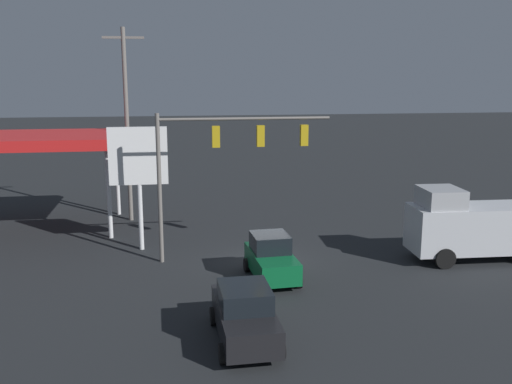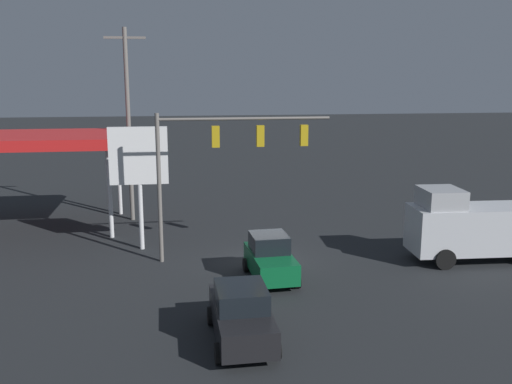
{
  "view_description": "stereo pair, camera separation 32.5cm",
  "coord_description": "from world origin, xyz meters",
  "px_view_note": "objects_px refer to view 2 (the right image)",
  "views": [
    {
      "loc": [
        4.26,
        25.54,
        8.83
      ],
      "look_at": [
        0.0,
        -2.0,
        3.07
      ],
      "focal_mm": 40.0,
      "sensor_mm": 36.0,
      "label": 1
    },
    {
      "loc": [
        3.94,
        25.59,
        8.83
      ],
      "look_at": [
        0.0,
        -2.0,
        3.07
      ],
      "focal_mm": 40.0,
      "sensor_mm": 36.0,
      "label": 2
    }
  ],
  "objects_px": {
    "sedan_waiting": "(241,314)",
    "price_sign": "(139,161)",
    "utility_pole": "(128,122)",
    "hatchback_crossing": "(270,258)",
    "delivery_truck": "(478,226)",
    "traffic_signal_assembly": "(223,151)"
  },
  "relations": [
    {
      "from": "traffic_signal_assembly",
      "to": "price_sign",
      "type": "height_order",
      "value": "traffic_signal_assembly"
    },
    {
      "from": "utility_pole",
      "to": "hatchback_crossing",
      "type": "bearing_deg",
      "value": 120.25
    },
    {
      "from": "utility_pole",
      "to": "hatchback_crossing",
      "type": "height_order",
      "value": "utility_pole"
    },
    {
      "from": "sedan_waiting",
      "to": "price_sign",
      "type": "bearing_deg",
      "value": -161.83
    },
    {
      "from": "traffic_signal_assembly",
      "to": "sedan_waiting",
      "type": "distance_m",
      "value": 9.84
    },
    {
      "from": "hatchback_crossing",
      "to": "sedan_waiting",
      "type": "xyz_separation_m",
      "value": [
        1.94,
        5.73,
        0.0
      ]
    },
    {
      "from": "traffic_signal_assembly",
      "to": "hatchback_crossing",
      "type": "bearing_deg",
      "value": 119.36
    },
    {
      "from": "utility_pole",
      "to": "sedan_waiting",
      "type": "height_order",
      "value": "utility_pole"
    },
    {
      "from": "traffic_signal_assembly",
      "to": "hatchback_crossing",
      "type": "xyz_separation_m",
      "value": [
        -1.74,
        3.09,
        -4.37
      ]
    },
    {
      "from": "traffic_signal_assembly",
      "to": "delivery_truck",
      "type": "bearing_deg",
      "value": 170.73
    },
    {
      "from": "price_sign",
      "to": "utility_pole",
      "type": "bearing_deg",
      "value": -81.82
    },
    {
      "from": "utility_pole",
      "to": "delivery_truck",
      "type": "distance_m",
      "value": 20.36
    },
    {
      "from": "traffic_signal_assembly",
      "to": "utility_pole",
      "type": "xyz_separation_m",
      "value": [
        4.96,
        -8.41,
        0.74
      ]
    },
    {
      "from": "hatchback_crossing",
      "to": "delivery_truck",
      "type": "xyz_separation_m",
      "value": [
        -10.27,
        -1.13,
        0.75
      ]
    },
    {
      "from": "traffic_signal_assembly",
      "to": "delivery_truck",
      "type": "relative_size",
      "value": 1.19
    },
    {
      "from": "price_sign",
      "to": "delivery_truck",
      "type": "bearing_deg",
      "value": 165.54
    },
    {
      "from": "sedan_waiting",
      "to": "delivery_truck",
      "type": "bearing_deg",
      "value": 118.12
    },
    {
      "from": "utility_pole",
      "to": "price_sign",
      "type": "bearing_deg",
      "value": 98.18
    },
    {
      "from": "price_sign",
      "to": "sedan_waiting",
      "type": "distance_m",
      "value": 12.22
    },
    {
      "from": "traffic_signal_assembly",
      "to": "sedan_waiting",
      "type": "xyz_separation_m",
      "value": [
        0.2,
        8.82,
        -4.36
      ]
    },
    {
      "from": "utility_pole",
      "to": "delivery_truck",
      "type": "relative_size",
      "value": 1.67
    },
    {
      "from": "price_sign",
      "to": "sedan_waiting",
      "type": "height_order",
      "value": "price_sign"
    }
  ]
}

